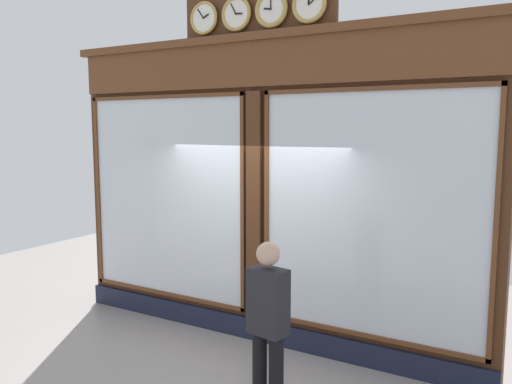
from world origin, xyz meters
name	(u,v)px	position (x,y,z in m)	size (l,w,h in m)	color
shop_facade	(261,188)	(0.00, -0.13, 1.96)	(5.87, 0.42, 4.40)	#4C2B16
pedestrian	(268,322)	(-1.01, 1.50, 0.93)	(0.39, 0.28, 1.69)	black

